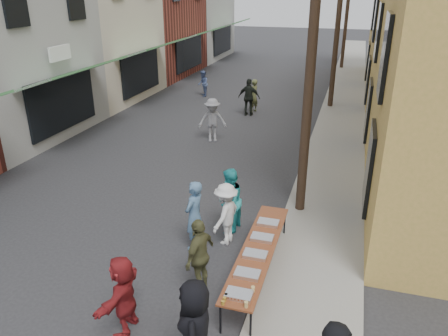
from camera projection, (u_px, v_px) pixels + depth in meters
The scene contains 26 objects.
ground at pixel (116, 242), 11.19m from camera, with size 120.00×120.00×0.00m, color #28282B.
sidewalk at pixel (343, 108), 23.07m from camera, with size 2.20×60.00×0.10m, color gray.
storefront_row at pixel (86, 20), 25.41m from camera, with size 8.00×37.00×9.00m.
utility_pole_near at pixel (312, 53), 10.93m from camera, with size 0.26×0.26×9.00m, color #2D2116.
utility_pole_mid at pixel (338, 19), 21.51m from camera, with size 0.26×0.26×9.00m, color #2D2116.
utility_pole_far at pixel (348, 7), 32.09m from camera, with size 0.26×0.26×9.00m, color #2D2116.
serving_table at pixel (258, 250), 9.58m from camera, with size 0.70×4.00×0.75m.
catering_tray_sausage at pixel (239, 295), 8.09m from camera, with size 0.50×0.33×0.08m, color maroon.
catering_tray_foil_b at pixel (247, 274), 8.67m from camera, with size 0.50×0.33×0.08m, color #B2B2B7.
catering_tray_buns at pixel (255, 255), 9.28m from camera, with size 0.50×0.33×0.08m, color tan.
catering_tray_foil_d at pixel (262, 238), 9.90m from camera, with size 0.50×0.33×0.08m, color #B2B2B7.
catering_tray_buns_end at pixel (268, 223), 10.52m from camera, with size 0.50×0.33×0.08m, color tan.
condiment_jar_a at pixel (223, 303), 7.89m from camera, with size 0.07×0.07×0.08m, color #A57F26.
condiment_jar_b at pixel (224, 299), 7.98m from camera, with size 0.07×0.07×0.08m, color #A57F26.
condiment_jar_c at pixel (226, 296), 8.06m from camera, with size 0.07×0.07×0.08m, color #A57F26.
cup_stack at pixel (246, 305), 7.81m from camera, with size 0.08×0.08×0.12m, color tan.
guest_front_a at pixel (195, 331), 7.05m from camera, with size 0.92×0.60×1.88m, color black.
guest_front_b at pixel (194, 215), 10.63m from camera, with size 0.66×0.43×1.80m, color #4D7195.
guest_front_c at pixel (229, 201), 11.38m from camera, with size 0.86×0.67×1.76m, color #2AAAAF.
guest_front_d at pixel (226, 214), 10.87m from camera, with size 1.05×0.60×1.63m, color white.
guest_front_e at pixel (200, 255), 9.14m from camera, with size 1.00×0.42×1.71m, color brown.
guest_queue_back at pixel (123, 295), 8.07m from camera, with size 1.49×0.48×1.61m, color maroon.
passerby_left at pixel (212, 120), 18.00m from camera, with size 1.17×0.67×1.81m, color gray.
passerby_mid at pixel (249, 97), 21.52m from camera, with size 1.08×0.45×1.84m, color black.
passerby_right at pixel (253, 96), 22.17m from camera, with size 0.61×0.40×1.68m, color #555C35.
passerby_far at pixel (203, 84), 25.28m from camera, with size 0.72×0.56×1.49m, color #4E6298.
Camera 1 is at (5.41, -8.35, 6.12)m, focal length 35.00 mm.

